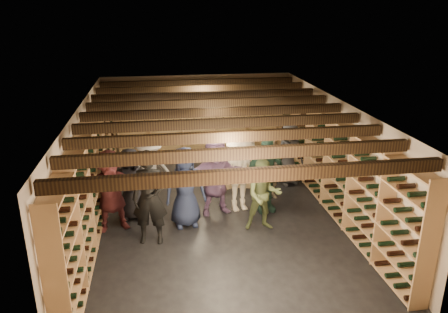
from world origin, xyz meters
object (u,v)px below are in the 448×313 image
person_7 (270,166)px  person_10 (265,174)px  person_11 (216,176)px  crate_stack_right (244,173)px  person_2 (264,195)px  person_9 (150,173)px  person_1 (150,198)px  person_0 (131,184)px  crate_loose (229,179)px  person_5 (111,190)px  person_6 (185,187)px  crate_stack_left (225,177)px  person_12 (289,154)px  person_3 (240,173)px

person_7 → person_10: 0.66m
person_11 → crate_stack_right: bearing=46.2°
person_2 → person_9: bearing=153.9°
person_7 → person_1: bearing=-173.1°
person_0 → person_9: bearing=52.2°
crate_loose → person_0: person_0 is taller
person_5 → person_11: (2.17, 0.39, 0.01)m
person_1 → person_7: 3.16m
person_5 → person_6: (1.48, -0.07, 0.00)m
crate_stack_left → person_0: person_0 is taller
crate_stack_right → person_1: size_ratio=0.37×
person_5 → person_12: size_ratio=1.07×
person_0 → person_12: (3.85, 1.34, 0.01)m
person_7 → person_12: 1.08m
person_0 → person_5: (-0.37, -0.41, 0.06)m
crate_stack_right → person_12: size_ratio=0.43×
crate_stack_right → person_6: person_6 is taller
crate_stack_right → person_12: (1.16, 0.00, 0.45)m
person_1 → person_12: bearing=42.8°
person_9 → person_7: bearing=-8.1°
person_3 → person_12: size_ratio=1.11×
crate_stack_left → person_7: size_ratio=0.36×
crate_loose → person_0: (-2.37, -1.65, 0.70)m
person_6 → person_9: 1.13m
person_3 → person_7: (0.80, 0.47, -0.07)m
person_3 → person_7: 0.93m
person_5 → person_6: size_ratio=1.00×
crate_stack_left → person_3: bearing=-84.0°
crate_loose → person_12: (1.47, -0.31, 0.70)m
person_1 → person_10: 2.66m
crate_stack_left → person_9: 2.14m
crate_loose → person_6: size_ratio=0.30×
person_2 → person_11: 1.23m
person_0 → person_7: bearing=16.6°
person_2 → person_3: size_ratio=0.85×
person_5 → person_7: (3.52, 0.91, -0.03)m
crate_stack_left → person_3: person_3 is taller
person_0 → person_7: size_ratio=0.97×
person_3 → person_9: size_ratio=1.02×
person_2 → person_12: 2.53m
person_6 → person_12: 3.28m
person_5 → person_0: bearing=37.4°
person_5 → person_7: size_ratio=1.04×
crate_stack_left → person_9: (-1.82, -0.95, 0.60)m
crate_loose → person_3: 1.79m
person_0 → person_10: bearing=5.5°
crate_loose → person_6: 2.59m
person_1 → person_7: bearing=37.7°
person_2 → person_9: person_9 is taller
person_5 → person_9: bearing=36.0°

